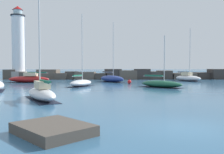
{
  "coord_description": "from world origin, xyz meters",
  "views": [
    {
      "loc": [
        -3.81,
        -11.45,
        2.86
      ],
      "look_at": [
        -2.66,
        27.0,
        1.28
      ],
      "focal_mm": 40.0,
      "sensor_mm": 36.0,
      "label": 1
    }
  ],
  "objects_px": {
    "sailboat_moored_5": "(161,84)",
    "sailboat_moored_6": "(41,93)",
    "mooring_buoy_orange_near": "(129,82)",
    "sailboat_moored_3": "(112,78)",
    "sailboat_moored_0": "(81,83)",
    "sailboat_moored_2": "(188,78)",
    "lighthouse": "(18,47)",
    "sailboat_moored_8": "(29,79)"
  },
  "relations": [
    {
      "from": "lighthouse",
      "to": "sailboat_moored_3",
      "type": "bearing_deg",
      "value": -28.4
    },
    {
      "from": "sailboat_moored_0",
      "to": "mooring_buoy_orange_near",
      "type": "relative_size",
      "value": 12.09
    },
    {
      "from": "sailboat_moored_2",
      "to": "sailboat_moored_8",
      "type": "bearing_deg",
      "value": -173.17
    },
    {
      "from": "sailboat_moored_5",
      "to": "mooring_buoy_orange_near",
      "type": "relative_size",
      "value": 8.15
    },
    {
      "from": "sailboat_moored_2",
      "to": "mooring_buoy_orange_near",
      "type": "distance_m",
      "value": 14.59
    },
    {
      "from": "mooring_buoy_orange_near",
      "to": "sailboat_moored_5",
      "type": "bearing_deg",
      "value": -64.45
    },
    {
      "from": "sailboat_moored_2",
      "to": "sailboat_moored_5",
      "type": "relative_size",
      "value": 1.48
    },
    {
      "from": "sailboat_moored_0",
      "to": "mooring_buoy_orange_near",
      "type": "bearing_deg",
      "value": 36.04
    },
    {
      "from": "sailboat_moored_6",
      "to": "mooring_buoy_orange_near",
      "type": "distance_m",
      "value": 22.48
    },
    {
      "from": "sailboat_moored_0",
      "to": "sailboat_moored_8",
      "type": "xyz_separation_m",
      "value": [
        -10.36,
        9.44,
        0.14
      ]
    },
    {
      "from": "mooring_buoy_orange_near",
      "to": "sailboat_moored_3",
      "type": "bearing_deg",
      "value": 119.73
    },
    {
      "from": "lighthouse",
      "to": "mooring_buoy_orange_near",
      "type": "height_order",
      "value": "lighthouse"
    },
    {
      "from": "sailboat_moored_3",
      "to": "lighthouse",
      "type": "bearing_deg",
      "value": 151.6
    },
    {
      "from": "sailboat_moored_2",
      "to": "sailboat_moored_0",
      "type": "bearing_deg",
      "value": -146.95
    },
    {
      "from": "sailboat_moored_5",
      "to": "sailboat_moored_8",
      "type": "distance_m",
      "value": 24.52
    },
    {
      "from": "sailboat_moored_3",
      "to": "mooring_buoy_orange_near",
      "type": "height_order",
      "value": "sailboat_moored_3"
    },
    {
      "from": "sailboat_moored_5",
      "to": "sailboat_moored_3",
      "type": "bearing_deg",
      "value": 117.25
    },
    {
      "from": "sailboat_moored_2",
      "to": "sailboat_moored_3",
      "type": "distance_m",
      "value": 15.56
    },
    {
      "from": "sailboat_moored_3",
      "to": "mooring_buoy_orange_near",
      "type": "bearing_deg",
      "value": -60.27
    },
    {
      "from": "sailboat_moored_5",
      "to": "mooring_buoy_orange_near",
      "type": "bearing_deg",
      "value": 115.55
    },
    {
      "from": "sailboat_moored_8",
      "to": "mooring_buoy_orange_near",
      "type": "distance_m",
      "value": 18.42
    },
    {
      "from": "lighthouse",
      "to": "sailboat_moored_2",
      "type": "distance_m",
      "value": 38.34
    },
    {
      "from": "sailboat_moored_5",
      "to": "sailboat_moored_8",
      "type": "relative_size",
      "value": 0.64
    },
    {
      "from": "sailboat_moored_2",
      "to": "sailboat_moored_6",
      "type": "distance_m",
      "value": 35.57
    },
    {
      "from": "sailboat_moored_3",
      "to": "sailboat_moored_5",
      "type": "height_order",
      "value": "sailboat_moored_3"
    },
    {
      "from": "sailboat_moored_5",
      "to": "sailboat_moored_8",
      "type": "bearing_deg",
      "value": 151.99
    },
    {
      "from": "sailboat_moored_0",
      "to": "lighthouse",
      "type": "bearing_deg",
      "value": 126.78
    },
    {
      "from": "sailboat_moored_2",
      "to": "mooring_buoy_orange_near",
      "type": "bearing_deg",
      "value": -148.88
    },
    {
      "from": "sailboat_moored_2",
      "to": "sailboat_moored_5",
      "type": "bearing_deg",
      "value": -120.23
    },
    {
      "from": "lighthouse",
      "to": "sailboat_moored_0",
      "type": "xyz_separation_m",
      "value": [
        16.52,
        -22.1,
        -6.92
      ]
    },
    {
      "from": "sailboat_moored_5",
      "to": "sailboat_moored_6",
      "type": "relative_size",
      "value": 0.69
    },
    {
      "from": "lighthouse",
      "to": "sailboat_moored_3",
      "type": "xyz_separation_m",
      "value": [
        21.29,
        -11.51,
        -6.82
      ]
    },
    {
      "from": "sailboat_moored_0",
      "to": "sailboat_moored_3",
      "type": "relative_size",
      "value": 0.95
    },
    {
      "from": "sailboat_moored_3",
      "to": "sailboat_moored_5",
      "type": "relative_size",
      "value": 1.56
    },
    {
      "from": "sailboat_moored_6",
      "to": "lighthouse",
      "type": "bearing_deg",
      "value": 111.48
    },
    {
      "from": "sailboat_moored_2",
      "to": "sailboat_moored_6",
      "type": "bearing_deg",
      "value": -128.52
    },
    {
      "from": "mooring_buoy_orange_near",
      "to": "lighthouse",
      "type": "bearing_deg",
      "value": 145.61
    },
    {
      "from": "sailboat_moored_0",
      "to": "sailboat_moored_2",
      "type": "relative_size",
      "value": 1.0
    },
    {
      "from": "sailboat_moored_5",
      "to": "sailboat_moored_6",
      "type": "height_order",
      "value": "sailboat_moored_6"
    },
    {
      "from": "sailboat_moored_0",
      "to": "sailboat_moored_5",
      "type": "relative_size",
      "value": 1.48
    },
    {
      "from": "sailboat_moored_5",
      "to": "sailboat_moored_8",
      "type": "height_order",
      "value": "sailboat_moored_8"
    },
    {
      "from": "sailboat_moored_5",
      "to": "sailboat_moored_0",
      "type": "bearing_deg",
      "value": 169.61
    }
  ]
}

